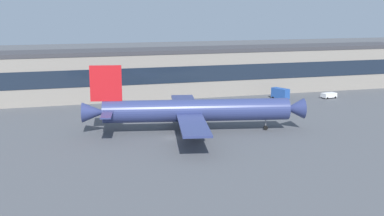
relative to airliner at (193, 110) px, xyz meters
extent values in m
plane|color=#4C4F54|center=(-6.06, -4.03, -5.20)|extent=(600.00, 600.00, 0.00)
cube|color=gray|center=(-6.06, 49.21, 2.11)|extent=(195.69, 15.23, 14.62)
cube|color=#38383D|center=(-6.06, 49.21, 10.02)|extent=(199.60, 15.53, 1.20)
cube|color=#192333|center=(-6.06, 41.55, 2.84)|extent=(191.78, 0.16, 5.26)
cylinder|color=navy|center=(0.89, -0.18, 0.01)|extent=(44.76, 13.81, 5.26)
cone|color=navy|center=(24.31, -4.81, 0.01)|extent=(5.61, 5.82, 5.00)
cone|color=navy|center=(-22.79, 4.51, 0.01)|extent=(6.59, 5.77, 4.73)
cube|color=red|center=(-20.00, 3.96, 6.85)|extent=(7.32, 1.92, 8.42)
cube|color=navy|center=(-18.39, 9.54, 0.80)|extent=(4.19, 9.75, 0.30)
cube|color=navy|center=(-20.64, -1.82, 0.80)|extent=(4.19, 9.75, 0.30)
cube|color=navy|center=(1.38, 12.64, -0.51)|extent=(9.78, 20.85, 0.50)
cube|color=navy|center=(-3.53, -12.21, -0.51)|extent=(9.78, 20.85, 0.50)
cylinder|color=#99999E|center=(1.78, 9.49, -2.36)|extent=(4.82, 3.68, 2.89)
cylinder|color=#99999E|center=(-1.97, -9.45, -2.36)|extent=(4.82, 3.68, 2.89)
cylinder|color=black|center=(17.51, -3.46, -4.65)|extent=(1.18, 0.70, 1.10)
cylinder|color=slate|center=(17.51, -3.46, -3.08)|extent=(0.24, 0.24, 2.58)
cylinder|color=black|center=(-0.84, 2.58, -4.65)|extent=(1.18, 0.70, 1.10)
cylinder|color=slate|center=(-0.84, 2.58, -3.08)|extent=(0.24, 0.24, 2.58)
cylinder|color=black|center=(-1.76, -2.06, -4.65)|extent=(1.18, 0.70, 1.10)
cylinder|color=slate|center=(-1.76, -2.06, -3.08)|extent=(0.24, 0.24, 2.58)
cube|color=white|center=(55.27, 29.59, -4.15)|extent=(5.18, 3.40, 1.40)
cube|color=black|center=(56.57, 29.82, -3.87)|extent=(2.07, 2.65, 0.35)
cylinder|color=black|center=(56.72, 31.03, -4.85)|extent=(0.74, 0.42, 0.70)
cylinder|color=black|center=(57.13, 28.73, -4.85)|extent=(0.74, 0.42, 0.70)
cylinder|color=black|center=(53.42, 30.45, -4.85)|extent=(0.74, 0.42, 0.70)
cylinder|color=black|center=(53.82, 28.14, -4.85)|extent=(0.74, 0.42, 0.70)
cube|color=#2651A5|center=(39.25, 32.65, -3.25)|extent=(4.48, 6.46, 3.20)
cube|color=black|center=(39.87, 31.12, -2.61)|extent=(2.84, 2.78, 0.80)
cylinder|color=black|center=(41.04, 31.11, -4.85)|extent=(0.54, 0.76, 0.70)
cylinder|color=black|center=(39.04, 30.30, -4.85)|extent=(0.54, 0.76, 0.70)
cylinder|color=black|center=(39.46, 35.00, -4.85)|extent=(0.54, 0.76, 0.70)
cylinder|color=black|center=(37.46, 34.19, -4.85)|extent=(0.54, 0.76, 0.70)
camera|label=1|loc=(-32.72, -110.91, 24.58)|focal=46.26mm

